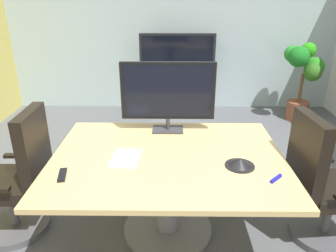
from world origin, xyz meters
name	(u,v)px	position (x,y,z in m)	size (l,w,h in m)	color
ground_plane	(172,222)	(0.00, 0.00, 0.00)	(7.40, 7.40, 0.00)	#515459
wall_back_glass_partition	(173,29)	(0.00, 3.20, 1.33)	(5.51, 0.10, 2.66)	#9EB2B7
conference_table	(168,175)	(-0.04, -0.09, 0.55)	(1.82, 1.37, 0.72)	tan
office_chair_left	(19,184)	(-1.26, -0.09, 0.46)	(0.60, 0.58, 1.09)	#4C4C51
office_chair_right	(321,191)	(1.18, -0.16, 0.46)	(0.61, 0.59, 1.09)	#4C4C51
tv_monitor	(168,93)	(-0.05, 0.43, 1.08)	(0.84, 0.18, 0.64)	#333338
wall_display_unit	(177,87)	(0.08, 2.84, 0.44)	(1.20, 0.36, 1.31)	#B7BABC
potted_plant	(303,74)	(2.00, 2.53, 0.74)	(0.60, 0.57, 1.20)	brown
conference_phone	(240,162)	(0.49, -0.24, 0.75)	(0.22, 0.22, 0.07)	black
remote_control	(62,175)	(-0.78, -0.39, 0.73)	(0.05, 0.17, 0.02)	black
whiteboard_marker	(276,179)	(0.71, -0.43, 0.73)	(0.13, 0.02, 0.02)	#1919A5
paper_notepad	(126,158)	(-0.37, -0.13, 0.73)	(0.21, 0.30, 0.01)	white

